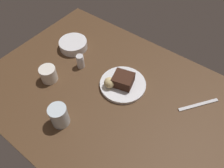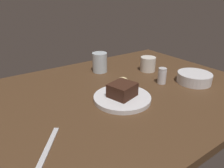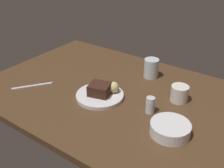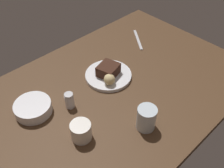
{
  "view_description": "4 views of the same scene",
  "coord_description": "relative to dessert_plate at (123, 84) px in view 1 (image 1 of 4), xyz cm",
  "views": [
    {
      "loc": [
        33.94,
        -44.44,
        81.73
      ],
      "look_at": [
        -1.7,
        2.52,
        7.01
      ],
      "focal_mm": 34.18,
      "sensor_mm": 36.0,
      "label": 1
    },
    {
      "loc": [
        43.31,
        61.65,
        40.01
      ],
      "look_at": [
        2.0,
        2.22,
        7.94
      ],
      "focal_mm": 33.26,
      "sensor_mm": 36.0,
      "label": 2
    },
    {
      "loc": [
        -62.46,
        87.54,
        67.06
      ],
      "look_at": [
        0.1,
        -0.93,
        6.25
      ],
      "focal_mm": 42.87,
      "sensor_mm": 36.0,
      "label": 3
    },
    {
      "loc": [
        -59.59,
        -58.8,
        82.7
      ],
      "look_at": [
        -3.48,
        0.28,
        6.01
      ],
      "focal_mm": 41.36,
      "sensor_mm": 36.0,
      "label": 4
    }
  ],
  "objects": [
    {
      "name": "side_bowl",
      "position": [
        -36.31,
        5.16,
        1.41
      ],
      "size": [
        14.8,
        14.8,
        4.46
      ],
      "primitive_type": "cylinder",
      "color": "silver",
      "rests_on": "dining_table"
    },
    {
      "name": "coffee_cup",
      "position": [
        -30.04,
        -17.85,
        2.77
      ],
      "size": [
        7.65,
        7.65,
        7.18
      ],
      "primitive_type": "cylinder",
      "color": "silver",
      "rests_on": "dining_table"
    },
    {
      "name": "chocolate_cake_slice",
      "position": [
        0.0,
        0.0,
        3.32
      ],
      "size": [
        10.85,
        10.37,
        5.01
      ],
      "primitive_type": "cube",
      "rotation": [
        0.0,
        0.0,
        3.41
      ],
      "color": "#381E14",
      "rests_on": "dessert_plate"
    },
    {
      "name": "bread_roll",
      "position": [
        -3.99,
        -4.99,
        3.3
      ],
      "size": [
        4.97,
        4.97,
        4.97
      ],
      "primitive_type": "sphere",
      "color": "#DBC184",
      "rests_on": "dessert_plate"
    },
    {
      "name": "water_glass",
      "position": [
        -9.27,
        -30.75,
        4.05
      ],
      "size": [
        7.37,
        7.37,
        9.73
      ],
      "primitive_type": "cylinder",
      "color": "silver",
      "rests_on": "dining_table"
    },
    {
      "name": "butter_knife",
      "position": [
        32.58,
        11.1,
        -0.57
      ],
      "size": [
        12.37,
        16.14,
        0.5
      ],
      "primitive_type": "cube",
      "rotation": [
        0.0,
        0.0,
        0.94
      ],
      "color": "silver",
      "rests_on": "dining_table"
    },
    {
      "name": "dessert_plate",
      "position": [
        0.0,
        0.0,
        0.0
      ],
      "size": [
        21.42,
        21.42,
        1.63
      ],
      "primitive_type": "cylinder",
      "color": "silver",
      "rests_on": "dining_table"
    },
    {
      "name": "dining_table",
      "position": [
        -0.93,
        -7.37,
        -2.32
      ],
      "size": [
        120.0,
        84.0,
        3.0
      ],
      "primitive_type": "cube",
      "color": "#4C331E",
      "rests_on": "ground"
    },
    {
      "name": "salt_shaker",
      "position": [
        -23.9,
        -2.58,
        2.66
      ],
      "size": [
        3.77,
        3.77,
        7.04
      ],
      "color": "silver",
      "rests_on": "dining_table"
    }
  ]
}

